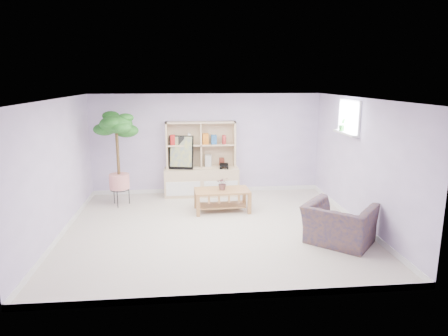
{
  "coord_description": "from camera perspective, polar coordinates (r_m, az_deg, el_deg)",
  "views": [
    {
      "loc": [
        -0.52,
        -7.03,
        2.74
      ],
      "look_at": [
        0.2,
        0.22,
        1.11
      ],
      "focal_mm": 32.0,
      "sensor_mm": 36.0,
      "label": 1
    }
  ],
  "objects": [
    {
      "name": "coffee_table",
      "position": [
        8.45,
        -0.28,
        -4.64
      ],
      "size": [
        1.17,
        0.68,
        0.47
      ],
      "primitive_type": null,
      "rotation": [
        0.0,
        0.0,
        0.05
      ],
      "color": "#9C5E32",
      "rests_on": "floor"
    },
    {
      "name": "window_sill",
      "position": [
        8.34,
        16.97,
        4.78
      ],
      "size": [
        0.14,
        1.0,
        0.04
      ],
      "primitive_type": "cube",
      "color": "white",
      "rests_on": "walls"
    },
    {
      "name": "toy_truck",
      "position": [
        9.42,
        -0.01,
        0.34
      ],
      "size": [
        0.3,
        0.22,
        0.15
      ],
      "primitive_type": null,
      "rotation": [
        0.0,
        0.0,
        -0.08
      ],
      "color": "black",
      "rests_on": "storage_unit"
    },
    {
      "name": "window",
      "position": [
        8.33,
        17.5,
        6.96
      ],
      "size": [
        0.1,
        0.98,
        0.68
      ],
      "primitive_type": null,
      "color": "silver",
      "rests_on": "walls"
    },
    {
      "name": "ceiling",
      "position": [
        7.06,
        -1.42,
        9.87
      ],
      "size": [
        5.5,
        5.0,
        0.01
      ],
      "primitive_type": "cube",
      "color": "silver",
      "rests_on": "walls"
    },
    {
      "name": "floor",
      "position": [
        7.56,
        -1.32,
        -8.61
      ],
      "size": [
        5.5,
        5.0,
        0.01
      ],
      "primitive_type": "cube",
      "color": "beige",
      "rests_on": "ground"
    },
    {
      "name": "baseboard",
      "position": [
        7.55,
        -1.32,
        -8.25
      ],
      "size": [
        5.5,
        5.0,
        0.1
      ],
      "primitive_type": null,
      "color": "white",
      "rests_on": "floor"
    },
    {
      "name": "armchair",
      "position": [
        7.04,
        16.13,
        -7.33
      ],
      "size": [
        1.41,
        1.4,
        0.79
      ],
      "primitive_type": "imported",
      "rotation": [
        0.0,
        0.0,
        2.42
      ],
      "color": "navy",
      "rests_on": "floor"
    },
    {
      "name": "poster",
      "position": [
        9.39,
        -6.14,
        2.22
      ],
      "size": [
        0.59,
        0.24,
        0.79
      ],
      "primitive_type": null,
      "rotation": [
        0.0,
        0.0,
        -0.2
      ],
      "color": "yellow",
      "rests_on": "storage_unit"
    },
    {
      "name": "sill_plant",
      "position": [
        8.5,
        16.55,
        5.97
      ],
      "size": [
        0.16,
        0.14,
        0.26
      ],
      "primitive_type": "imported",
      "rotation": [
        0.0,
        0.0,
        -0.18
      ],
      "color": "#135A18",
      "rests_on": "window_sill"
    },
    {
      "name": "floor_tree",
      "position": [
        8.93,
        -14.89,
        1.19
      ],
      "size": [
        0.99,
        0.99,
        2.07
      ],
      "primitive_type": null,
      "rotation": [
        0.0,
        0.0,
        0.37
      ],
      "color": "#135A18",
      "rests_on": "floor"
    },
    {
      "name": "walls",
      "position": [
        7.22,
        -1.37,
        0.31
      ],
      "size": [
        5.51,
        5.01,
        2.4
      ],
      "color": "#B9A9D5",
      "rests_on": "floor"
    },
    {
      "name": "table_plant",
      "position": [
        8.34,
        -0.17,
        -2.2
      ],
      "size": [
        0.27,
        0.24,
        0.28
      ],
      "primitive_type": "imported",
      "rotation": [
        0.0,
        0.0,
        -0.07
      ],
      "color": "#247430",
      "rests_on": "coffee_table"
    },
    {
      "name": "storage_unit",
      "position": [
        9.46,
        -3.26,
        1.27
      ],
      "size": [
        1.76,
        0.59,
        1.76
      ],
      "primitive_type": null,
      "color": "beige",
      "rests_on": "floor"
    }
  ]
}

